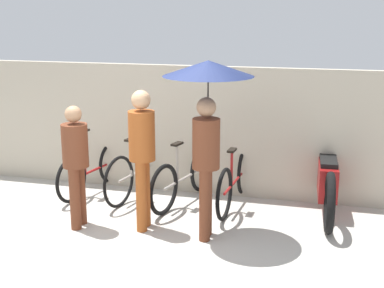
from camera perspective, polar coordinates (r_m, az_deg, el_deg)
ground_plane at (r=6.21m, az=-8.59°, el=-11.36°), size 30.00×30.00×0.00m
back_wall at (r=7.91m, az=-2.44°, el=1.64°), size 11.39×0.12×1.88m
parked_bicycle_0 at (r=8.08m, az=-10.53°, el=-2.64°), size 0.50×1.64×0.99m
parked_bicycle_1 at (r=7.80m, az=-5.76°, el=-2.85°), size 0.50×1.69×1.03m
parked_bicycle_2 at (r=7.53m, az=-0.81°, el=-3.55°), size 0.59×1.75×1.02m
parked_bicycle_3 at (r=7.42m, az=4.61°, el=-3.87°), size 0.44×1.78×1.08m
pedestrian_leading at (r=6.69m, az=-12.31°, el=-1.47°), size 0.32×0.32×1.54m
pedestrian_center at (r=6.47m, az=-5.35°, el=-0.53°), size 0.32×0.32×1.74m
pedestrian_trailing at (r=6.12m, az=1.66°, el=4.88°), size 1.06×1.06×2.10m
motorcycle at (r=7.35m, az=14.24°, el=-3.93°), size 0.58×2.14×0.95m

